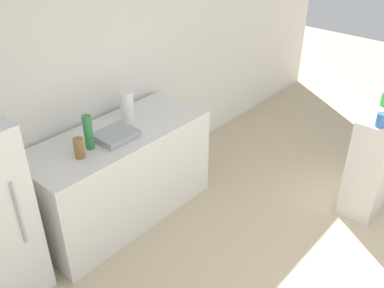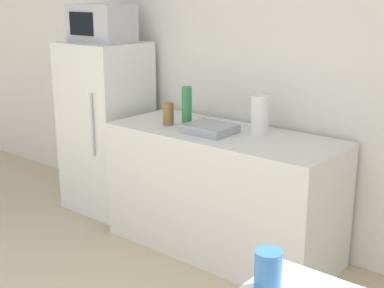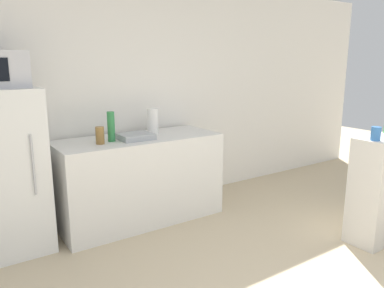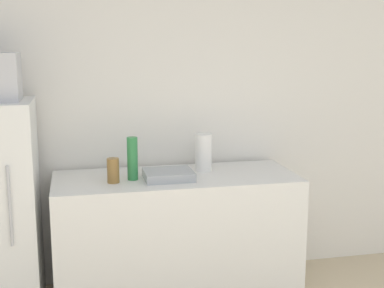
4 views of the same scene
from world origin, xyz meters
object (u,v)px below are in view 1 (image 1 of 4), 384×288
bottle_tall (88,132)px  jar (381,120)px  bottle_short (79,148)px  paper_towel_roll (127,106)px

bottle_tall → jar: bottle_tall is taller
jar → bottle_short: bearing=138.7°
bottle_tall → jar: (1.74, -1.70, 0.01)m
bottle_short → paper_towel_roll: 0.70m
bottle_short → paper_towel_roll: (0.67, 0.20, 0.05)m
paper_towel_roll → bottle_short: bearing=-163.8°
bottle_tall → paper_towel_roll: size_ratio=1.08×
jar → bottle_tall: bearing=135.6°
jar → paper_towel_roll: (-1.20, 1.84, -0.02)m
bottle_tall → bottle_short: 0.16m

